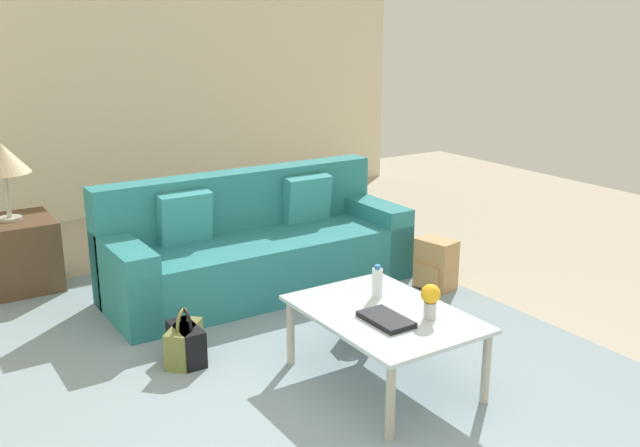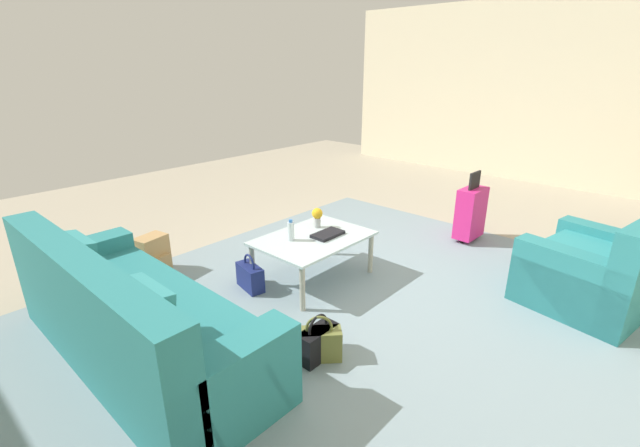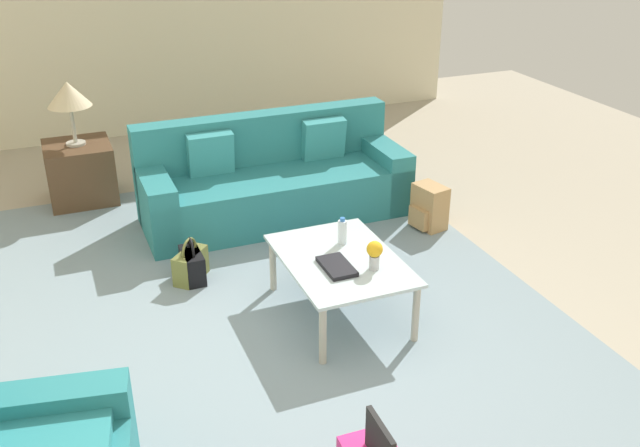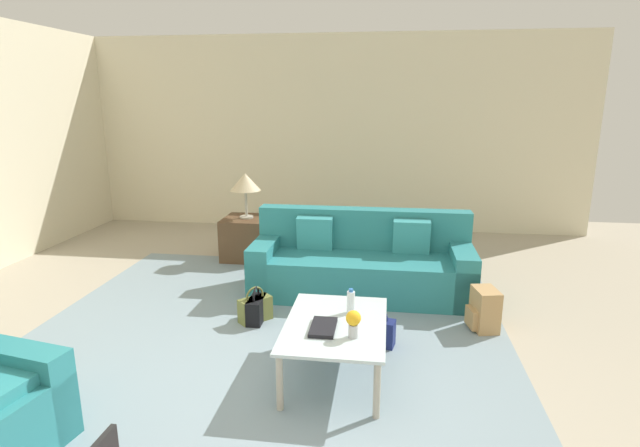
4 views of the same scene
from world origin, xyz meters
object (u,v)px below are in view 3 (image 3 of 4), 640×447
Objects in this scene: handbag_black at (192,265)px; backpack_tan at (429,208)px; couch at (272,183)px; coffee_table_book at (337,266)px; water_bottle at (342,232)px; side_table at (80,172)px; handbag_navy at (347,256)px; coffee_table at (340,265)px; flower_vase at (375,253)px; handbag_olive at (191,265)px; table_lamp at (68,95)px.

backpack_tan is (0.12, -2.15, 0.06)m from handbag_black.
couch is 1.44m from backpack_tan.
coffee_table_book is at bearing 129.22° from backpack_tan.
water_bottle is 0.33× the size of side_table.
handbag_navy is at bearing -170.69° from couch.
coffee_table is 5.33× the size of water_bottle.
coffee_table is 3.04× the size of handbag_black.
side_table is at bearing 18.27° from handbag_black.
handbag_black is (0.99, 0.78, -0.34)m from coffee_table_book.
flower_vase reaches higher than handbag_black.
backpack_tan reaches higher than handbag_olive.
couch is at bearing -3.19° from coffee_table.
coffee_table is 0.32m from flower_vase.
coffee_table_book reaches higher than handbag_black.
handbag_olive is (0.88, 0.88, -0.27)m from coffee_table.
coffee_table is 5.30× the size of flower_vase.
coffee_table_book reaches higher than coffee_table.
coffee_table is at bearing 153.43° from water_bottle.
couch reaches higher than side_table.
couch is at bearing 0.00° from water_bottle.
flower_vase is 1.71m from backpack_tan.
handbag_black is at bearing -161.73° from table_lamp.
handbag_black is 1.00× the size of handbag_navy.
flower_vase is at bearing -137.17° from handbag_black.
flower_vase is at bearing 136.90° from backpack_tan.
flower_vase reaches higher than coffee_table.
coffee_table is 0.69m from handbag_navy.
couch is at bearing -122.14° from table_lamp.
water_bottle is 3.06m from side_table.
handbag_olive is (0.68, 0.98, -0.42)m from water_bottle.
flower_vase is 1.56m from handbag_black.
coffee_table_book reaches higher than backpack_tan.
water_bottle is 0.38m from coffee_table_book.
side_table is 1.71× the size of handbag_black.
handbag_black is at bearing 42.83° from flower_vase.
handbag_black is (-1.93, -0.64, -0.15)m from side_table.
backpack_tan is at bearing -123.82° from couch.
couch is at bearing 9.31° from handbag_navy.
water_bottle is 1.00× the size of flower_vase.
couch is 7.45× the size of coffee_table_book.
handbag_black is 1.21m from handbag_navy.
water_bottle is 0.57× the size of handbag_navy.
couch reaches higher than flower_vase.
water_bottle is 0.58m from handbag_navy.
table_lamp reaches higher than coffee_table.
handbag_navy is at bearing -105.41° from handbag_black.
couch is 2.02m from table_lamp.
handbag_black is 0.01m from handbag_olive.
coffee_table is 3.24m from table_lamp.
couch is at bearing 1.42° from flower_vase.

